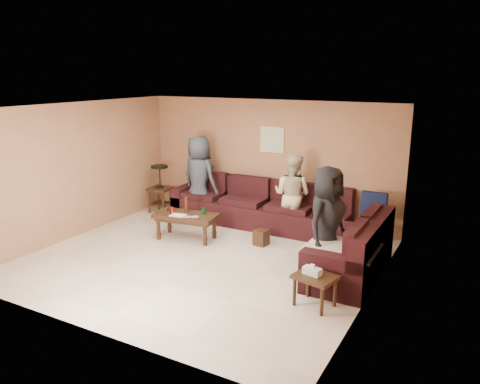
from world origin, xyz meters
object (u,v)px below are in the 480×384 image
at_px(person_left, 199,178).
at_px(person_middle, 292,195).
at_px(waste_bin, 261,237).
at_px(side_table_right, 315,279).
at_px(end_table_left, 160,188).
at_px(coffee_table, 186,218).
at_px(person_right, 326,222).
at_px(sectional_sofa, 284,223).

relative_size(person_left, person_middle, 1.13).
bearing_deg(person_middle, waste_bin, 77.60).
xyz_separation_m(side_table_right, person_middle, (-1.37, 2.50, 0.40)).
height_order(end_table_left, waste_bin, end_table_left).
relative_size(side_table_right, waste_bin, 2.21).
distance_m(coffee_table, person_left, 1.38).
height_order(end_table_left, person_middle, person_middle).
relative_size(coffee_table, end_table_left, 1.17).
distance_m(coffee_table, side_table_right, 3.26).
xyz_separation_m(coffee_table, end_table_left, (-1.49, 1.15, 0.14)).
bearing_deg(person_right, person_left, 77.52).
height_order(side_table_right, person_left, person_left).
height_order(waste_bin, person_left, person_left).
bearing_deg(person_left, sectional_sofa, -179.90).
relative_size(coffee_table, waste_bin, 4.44).
bearing_deg(coffee_table, person_middle, 36.33).
bearing_deg(end_table_left, waste_bin, -15.06).
distance_m(sectional_sofa, coffee_table, 1.82).
distance_m(end_table_left, side_table_right, 5.11).
distance_m(side_table_right, person_left, 4.32).
bearing_deg(sectional_sofa, person_left, 169.60).
distance_m(sectional_sofa, person_left, 2.22).
relative_size(sectional_sofa, end_table_left, 4.44).
bearing_deg(person_left, side_table_right, 154.56).
xyz_separation_m(side_table_right, person_right, (-0.20, 1.02, 0.47)).
height_order(person_left, person_middle, person_left).
bearing_deg(person_left, end_table_left, 13.58).
bearing_deg(waste_bin, person_middle, 72.96).
relative_size(coffee_table, person_left, 0.70).
bearing_deg(person_right, waste_bin, 76.61).
distance_m(waste_bin, person_middle, 1.06).
bearing_deg(person_middle, side_table_right, 123.30).
distance_m(end_table_left, person_right, 4.52).
relative_size(waste_bin, person_right, 0.16).
bearing_deg(person_left, coffee_table, 122.64).
xyz_separation_m(coffee_table, person_middle, (1.61, 1.19, 0.37)).
height_order(end_table_left, person_left, person_left).
xyz_separation_m(sectional_sofa, person_middle, (-0.01, 0.37, 0.45)).
relative_size(end_table_left, person_right, 0.61).
bearing_deg(end_table_left, side_table_right, -28.86).
bearing_deg(person_middle, person_left, 4.19).
distance_m(side_table_right, person_middle, 2.88).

